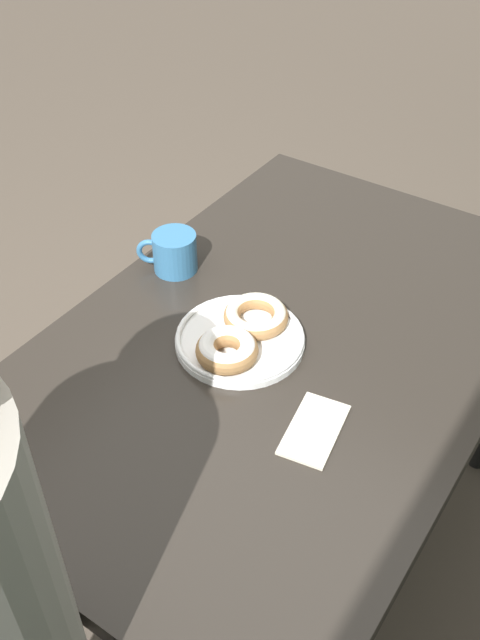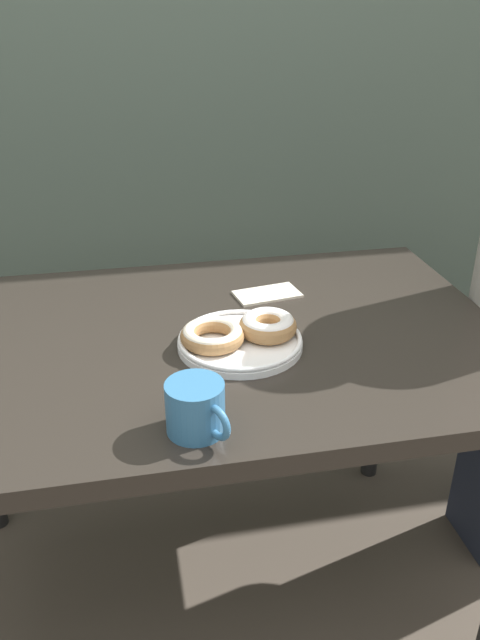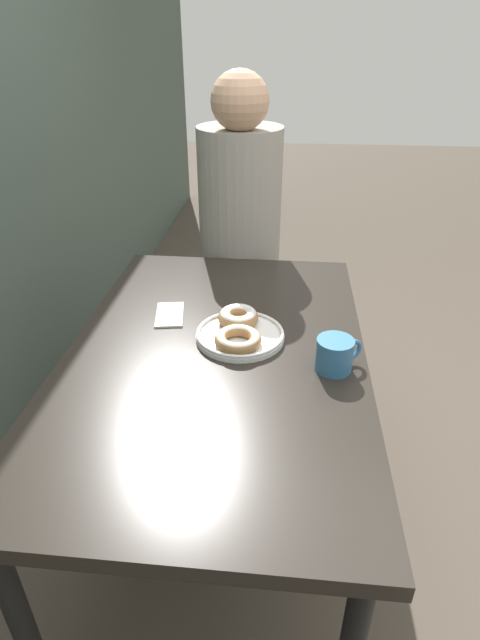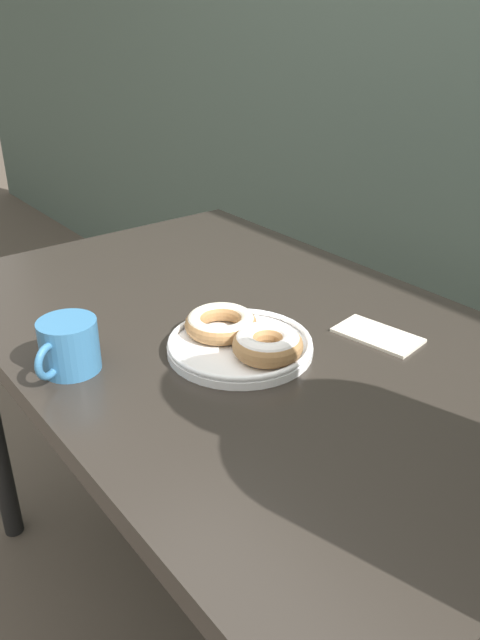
# 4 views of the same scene
# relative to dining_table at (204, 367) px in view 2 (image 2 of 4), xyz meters

# --- Properties ---
(wall_back) EXTENTS (8.00, 0.05, 2.60)m
(wall_back) POSITION_rel_dining_table_xyz_m (0.00, 0.88, 0.62)
(wall_back) COLOR #47564C
(wall_back) RESTS_ON ground_plane
(dining_table) EXTENTS (1.27, 0.81, 0.75)m
(dining_table) POSITION_rel_dining_table_xyz_m (0.00, 0.00, 0.00)
(dining_table) COLOR #28231E
(dining_table) RESTS_ON ground_plane
(donut_plate) EXTENTS (0.27, 0.25, 0.06)m
(donut_plate) POSITION_rel_dining_table_xyz_m (0.07, -0.06, 0.10)
(donut_plate) COLOR white
(donut_plate) RESTS_ON dining_table
(coffee_mug) EXTENTS (0.09, 0.12, 0.09)m
(coffee_mug) POSITION_rel_dining_table_xyz_m (-0.05, -0.31, 0.12)
(coffee_mug) COLOR teal
(coffee_mug) RESTS_ON dining_table
(napkin) EXTENTS (0.16, 0.11, 0.01)m
(napkin) POSITION_rel_dining_table_xyz_m (0.18, 0.17, 0.08)
(napkin) COLOR beige
(napkin) RESTS_ON dining_table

